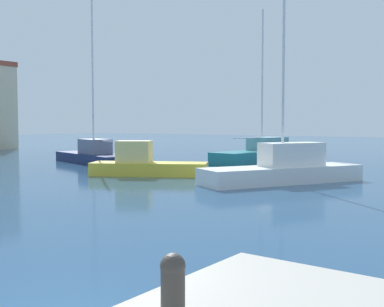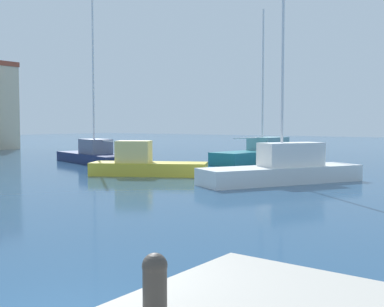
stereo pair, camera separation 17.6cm
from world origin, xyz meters
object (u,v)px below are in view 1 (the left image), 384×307
at_px(sailboat_navy_center_channel, 94,155).
at_px(sailboat_teal_far_left, 263,153).
at_px(mooring_bollard, 173,287).
at_px(motorboat_yellow_outer_mooring, 146,165).
at_px(sailboat_white_inner_mooring, 285,168).

distance_m(sailboat_navy_center_channel, sailboat_teal_far_left, 11.73).
xyz_separation_m(mooring_bollard, sailboat_teal_far_left, (26.85, 13.53, -0.69)).
relative_size(sailboat_navy_center_channel, sailboat_teal_far_left, 1.14).
distance_m(motorboat_yellow_outer_mooring, sailboat_teal_far_left, 11.37).
relative_size(sailboat_navy_center_channel, sailboat_white_inner_mooring, 0.97).
distance_m(mooring_bollard, sailboat_navy_center_channel, 29.62).
height_order(sailboat_navy_center_channel, sailboat_white_inner_mooring, sailboat_white_inner_mooring).
height_order(mooring_bollard, sailboat_navy_center_channel, sailboat_navy_center_channel).
xyz_separation_m(mooring_bollard, motorboat_yellow_outer_mooring, (15.51, 14.33, -0.76)).
height_order(sailboat_white_inner_mooring, motorboat_yellow_outer_mooring, sailboat_white_inner_mooring).
relative_size(mooring_bollard, sailboat_navy_center_channel, 0.05).
xyz_separation_m(sailboat_navy_center_channel, motorboat_yellow_outer_mooring, (-3.76, -8.15, -0.01)).
xyz_separation_m(mooring_bollard, sailboat_white_inner_mooring, (16.98, 7.13, -0.66)).
xyz_separation_m(sailboat_navy_center_channel, sailboat_white_inner_mooring, (-2.30, -15.35, 0.09)).
bearing_deg(sailboat_navy_center_channel, sailboat_teal_far_left, -49.76).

